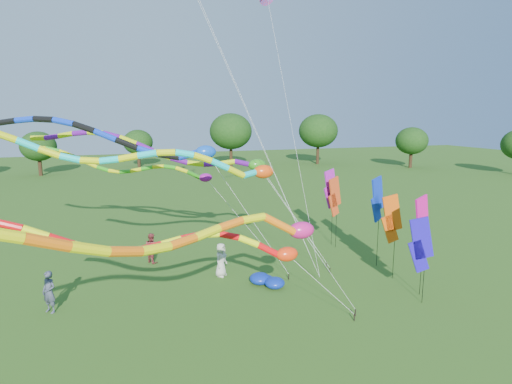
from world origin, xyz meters
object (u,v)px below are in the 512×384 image
object	(u,v)px
tube_kite_orange	(172,234)
blue_nylon_heap	(270,281)
person_a	(221,260)
person_b	(49,292)
person_c	(152,248)
tube_kite_red	(185,244)

from	to	relation	value
tube_kite_orange	blue_nylon_heap	size ratio (longest dim) A/B	9.04
tube_kite_orange	person_a	world-z (taller)	tube_kite_orange
person_b	person_c	distance (m)	6.76
blue_nylon_heap	person_a	bearing A→B (deg)	134.83
tube_kite_red	blue_nylon_heap	size ratio (longest dim) A/B	7.74
blue_nylon_heap	person_a	distance (m)	2.85
person_b	person_c	size ratio (longest dim) A/B	1.06
person_b	blue_nylon_heap	bearing A→B (deg)	39.97
person_b	person_c	xyz separation A→B (m)	(4.63, 4.93, -0.05)
tube_kite_orange	person_a	xyz separation A→B (m)	(3.58, 9.12, -4.17)
blue_nylon_heap	tube_kite_orange	bearing A→B (deg)	-127.79
blue_nylon_heap	person_b	distance (m)	9.78
blue_nylon_heap	person_b	xyz separation A→B (m)	(-9.76, 0.31, 0.64)
tube_kite_red	blue_nylon_heap	xyz separation A→B (m)	(4.66, 3.65, -3.37)
tube_kite_red	person_a	bearing A→B (deg)	71.13
person_a	person_b	world-z (taller)	person_b
tube_kite_red	tube_kite_orange	distance (m)	3.87
tube_kite_orange	person_b	xyz separation A→B (m)	(-4.22, 7.46, -4.15)
person_b	person_c	world-z (taller)	person_b
tube_kite_red	person_c	size ratio (longest dim) A/B	7.63
tube_kite_orange	person_b	bearing A→B (deg)	98.37
blue_nylon_heap	person_c	xyz separation A→B (m)	(-5.13, 5.24, 0.59)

